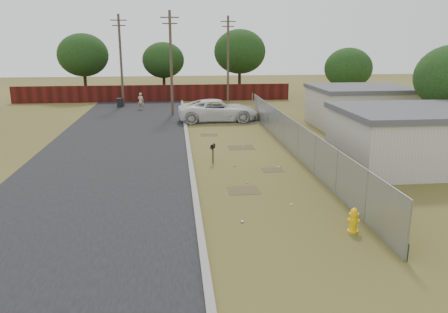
{
  "coord_description": "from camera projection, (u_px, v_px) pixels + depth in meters",
  "views": [
    {
      "loc": [
        -3.74,
        -23.32,
        6.55
      ],
      "look_at": [
        -1.47,
        -3.1,
        1.1
      ],
      "focal_mm": 35.0,
      "sensor_mm": 36.0,
      "label": 1
    }
  ],
  "objects": [
    {
      "name": "fire_hydrant",
      "position": [
        354.0,
        220.0,
        15.28
      ],
      "size": [
        0.48,
        0.48,
        0.93
      ],
      "color": "yellow",
      "rests_on": "ground"
    },
    {
      "name": "pickup_truck",
      "position": [
        218.0,
        110.0,
        36.05
      ],
      "size": [
        6.61,
        3.16,
        1.82
      ],
      "primitive_type": "imported",
      "rotation": [
        0.0,
        0.0,
        1.59
      ],
      "color": "silver",
      "rests_on": "ground"
    },
    {
      "name": "privacy_fence",
      "position": [
        154.0,
        93.0,
        47.6
      ],
      "size": [
        30.0,
        0.12,
        1.8
      ],
      "primitive_type": "cube",
      "color": "#48110F",
      "rests_on": "ground"
    },
    {
      "name": "utility_poles",
      "position": [
        175.0,
        59.0,
        42.71
      ],
      "size": [
        12.6,
        8.24,
        9.0
      ],
      "color": "#4E4334",
      "rests_on": "ground"
    },
    {
      "name": "houses",
      "position": [
        385.0,
        120.0,
        28.13
      ],
      "size": [
        9.3,
        17.24,
        3.1
      ],
      "color": "beige",
      "rests_on": "ground"
    },
    {
      "name": "street",
      "position": [
        134.0,
        133.0,
        31.48
      ],
      "size": [
        15.1,
        60.0,
        0.12
      ],
      "color": "black",
      "rests_on": "ground"
    },
    {
      "name": "trash_bin",
      "position": [
        120.0,
        103.0,
        43.77
      ],
      "size": [
        0.61,
        0.67,
        0.9
      ],
      "color": "black",
      "rests_on": "ground"
    },
    {
      "name": "horizon_trees",
      "position": [
        218.0,
        59.0,
        45.99
      ],
      "size": [
        33.32,
        31.94,
        7.78
      ],
      "color": "black",
      "rests_on": "ground"
    },
    {
      "name": "scattered_litter",
      "position": [
        255.0,
        177.0,
        21.41
      ],
      "size": [
        3.14,
        11.76,
        0.07
      ],
      "color": "white",
      "rests_on": "ground"
    },
    {
      "name": "ground",
      "position": [
        244.0,
        160.0,
        24.48
      ],
      "size": [
        120.0,
        120.0,
        0.0
      ],
      "primitive_type": "plane",
      "color": "brown",
      "rests_on": "ground"
    },
    {
      "name": "chainlink_fence",
      "position": [
        294.0,
        141.0,
        25.6
      ],
      "size": [
        0.1,
        27.06,
        2.02
      ],
      "color": "gray",
      "rests_on": "ground"
    },
    {
      "name": "pedestrian",
      "position": [
        141.0,
        101.0,
        42.23
      ],
      "size": [
        0.67,
        0.53,
        1.62
      ],
      "primitive_type": "imported",
      "rotation": [
        0.0,
        0.0,
        2.87
      ],
      "color": "tan",
      "rests_on": "ground"
    },
    {
      "name": "mailbox",
      "position": [
        213.0,
        148.0,
        23.72
      ],
      "size": [
        0.31,
        0.47,
        1.08
      ],
      "color": "brown",
      "rests_on": "ground"
    }
  ]
}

